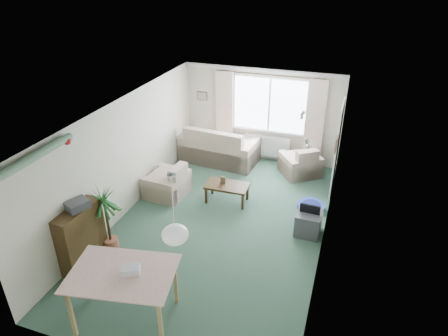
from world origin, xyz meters
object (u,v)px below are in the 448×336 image
(pet_bed, at_px, (311,207))
(houseplant, at_px, (107,220))
(bookshelf, at_px, (81,237))
(coffee_table, at_px, (227,193))
(tv_cube, at_px, (308,223))
(sofa, at_px, (220,143))
(armchair_corner, at_px, (301,160))
(armchair_left, at_px, (167,179))
(dining_table, at_px, (126,296))

(pet_bed, bearing_deg, houseplant, -142.11)
(bookshelf, distance_m, pet_bed, 4.62)
(coffee_table, xyz_separation_m, tv_cube, (1.84, -0.57, 0.02))
(sofa, height_order, armchair_corner, sofa)
(armchair_corner, relative_size, armchair_left, 0.98)
(coffee_table, distance_m, bookshelf, 3.21)
(armchair_corner, distance_m, coffee_table, 2.21)
(armchair_corner, height_order, dining_table, dining_table)
(sofa, relative_size, dining_table, 1.43)
(armchair_corner, xyz_separation_m, armchair_left, (-2.66, -1.94, 0.01))
(coffee_table, xyz_separation_m, dining_table, (-0.37, -3.51, 0.22))
(sofa, height_order, pet_bed, sofa)
(armchair_corner, relative_size, dining_table, 0.62)
(armchair_left, relative_size, coffee_table, 0.94)
(armchair_corner, xyz_separation_m, tv_cube, (0.54, -2.35, -0.15))
(houseplant, bearing_deg, sofa, 80.93)
(sofa, relative_size, armchair_left, 2.26)
(armchair_corner, bearing_deg, houseplant, 19.92)
(sofa, height_order, houseplant, houseplant)
(pet_bed, bearing_deg, coffee_table, -170.94)
(houseplant, bearing_deg, tv_cube, 26.87)
(sofa, distance_m, dining_table, 5.37)
(bookshelf, xyz_separation_m, tv_cube, (3.54, 2.12, -0.33))
(armchair_corner, xyz_separation_m, pet_bed, (0.49, -1.49, -0.32))
(bookshelf, relative_size, tv_cube, 2.20)
(houseplant, bearing_deg, bookshelf, -117.58)
(sofa, bearing_deg, tv_cube, 142.67)
(armchair_corner, xyz_separation_m, bookshelf, (-3.00, -4.48, 0.18))
(armchair_left, xyz_separation_m, houseplant, (-0.11, -2.09, 0.28))
(armchair_corner, distance_m, tv_cube, 2.42)
(sofa, relative_size, armchair_corner, 2.30)
(bookshelf, xyz_separation_m, houseplant, (0.23, 0.45, 0.11))
(coffee_table, relative_size, tv_cube, 1.82)
(bookshelf, height_order, dining_table, bookshelf)
(armchair_corner, distance_m, dining_table, 5.54)
(armchair_corner, height_order, armchair_left, armchair_left)
(pet_bed, bearing_deg, sofa, 149.15)
(sofa, relative_size, tv_cube, 3.85)
(armchair_left, relative_size, tv_cube, 1.70)
(tv_cube, bearing_deg, pet_bed, 95.95)
(coffee_table, distance_m, pet_bed, 1.82)
(sofa, distance_m, coffee_table, 2.03)
(bookshelf, distance_m, houseplant, 0.52)
(armchair_left, height_order, pet_bed, armchair_left)
(houseplant, bearing_deg, coffee_table, 56.88)
(armchair_corner, distance_m, pet_bed, 1.61)
(sofa, xyz_separation_m, bookshelf, (-0.89, -4.54, 0.07))
(sofa, height_order, coffee_table, sofa)
(houseplant, relative_size, pet_bed, 2.30)
(sofa, xyz_separation_m, coffee_table, (0.81, -1.84, -0.28))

